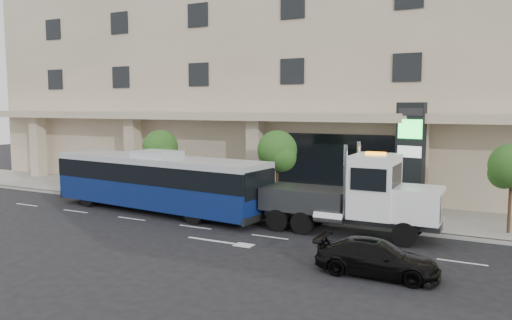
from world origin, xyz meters
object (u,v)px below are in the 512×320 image
Objects in this scene: black_sedan at (377,258)px; signage_pylon at (410,158)px; city_bus at (157,181)px; tow_truck at (357,198)px.

signage_pylon is at bearing 3.81° from black_sedan.
city_bus is 1.49× the size of tow_truck.
tow_truck reaches higher than black_sedan.
signage_pylon is (1.41, 4.97, 1.42)m from tow_truck.
black_sedan is at bearing -14.30° from city_bus.
black_sedan is at bearing -67.01° from tow_truck.
signage_pylon reaches higher than tow_truck.
signage_pylon reaches higher than city_bus.
city_bus is 13.65m from signage_pylon.
black_sedan is 10.32m from signage_pylon.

